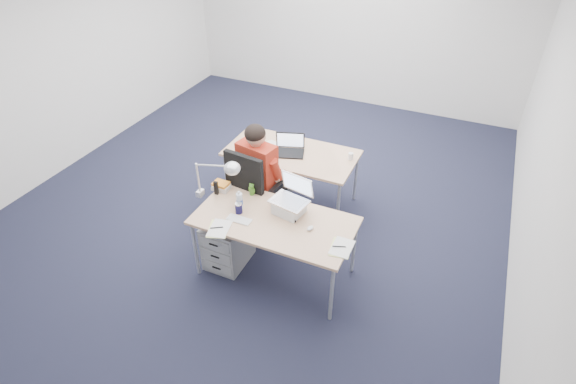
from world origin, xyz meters
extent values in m
plane|color=black|center=(0.00, 0.00, 0.00)|extent=(7.00, 7.00, 0.00)
cube|color=silver|center=(0.00, 3.50, 1.40)|extent=(6.00, 0.02, 2.80)
cube|color=silver|center=(-3.00, 0.00, 1.40)|extent=(0.02, 7.00, 2.80)
cube|color=silver|center=(3.00, 0.00, 1.40)|extent=(0.02, 7.00, 2.80)
cube|color=tan|center=(0.69, -1.09, 0.71)|extent=(1.60, 0.80, 0.03)
cylinder|color=#B7BABC|center=(-0.06, -1.44, 0.35)|extent=(0.04, 0.04, 0.70)
cylinder|color=#B7BABC|center=(1.44, -1.44, 0.35)|extent=(0.04, 0.04, 0.70)
cylinder|color=#B7BABC|center=(-0.06, -0.74, 0.35)|extent=(0.04, 0.04, 0.70)
cylinder|color=#B7BABC|center=(1.44, -0.74, 0.35)|extent=(0.04, 0.04, 0.70)
cube|color=tan|center=(0.32, 0.18, 0.71)|extent=(1.60, 0.80, 0.03)
cylinder|color=#B7BABC|center=(-0.43, -0.17, 0.35)|extent=(0.04, 0.04, 0.70)
cylinder|color=#B7BABC|center=(1.07, -0.17, 0.35)|extent=(0.04, 0.04, 0.70)
cylinder|color=#B7BABC|center=(-0.43, 0.53, 0.35)|extent=(0.04, 0.04, 0.70)
cylinder|color=#B7BABC|center=(1.07, 0.53, 0.35)|extent=(0.04, 0.04, 0.70)
cylinder|color=black|center=(0.20, -0.49, 0.28)|extent=(0.05, 0.05, 0.45)
cube|color=black|center=(0.20, -0.49, 0.51)|extent=(0.55, 0.55, 0.08)
cube|color=black|center=(0.17, -0.73, 0.87)|extent=(0.47, 0.11, 0.56)
cube|color=#AC2B18|center=(0.19, -0.48, 0.86)|extent=(0.46, 0.31, 0.59)
sphere|color=tan|center=(0.19, -0.48, 1.26)|extent=(0.23, 0.23, 0.23)
cube|color=#96999B|center=(0.15, -1.14, 0.28)|extent=(0.40, 0.50, 0.55)
cube|color=#96999B|center=(-0.22, 0.16, 0.28)|extent=(0.40, 0.50, 0.55)
cube|color=white|center=(0.38, -1.23, 0.74)|extent=(0.25, 0.10, 0.01)
ellipsoid|color=white|center=(1.07, -1.08, 0.74)|extent=(0.07, 0.09, 0.03)
cylinder|color=#16133B|center=(0.32, -1.13, 0.79)|extent=(0.09, 0.09, 0.12)
cylinder|color=silver|center=(0.29, -1.06, 0.84)|extent=(0.08, 0.08, 0.21)
cube|color=silver|center=(-0.06, -0.85, 0.77)|extent=(0.22, 0.19, 0.08)
cube|color=black|center=(-0.06, -0.95, 0.81)|extent=(0.04, 0.03, 0.16)
cube|color=#F1FB91|center=(0.26, -1.44, 0.73)|extent=(0.25, 0.31, 0.01)
cube|color=#F1FB91|center=(1.43, -1.21, 0.73)|extent=(0.20, 0.27, 0.01)
cylinder|color=white|center=(1.04, 0.31, 0.77)|extent=(0.07, 0.07, 0.09)
cube|color=white|center=(0.01, 0.16, 0.73)|extent=(0.28, 0.34, 0.01)
camera|label=1|loc=(2.22, -4.17, 3.57)|focal=28.00mm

